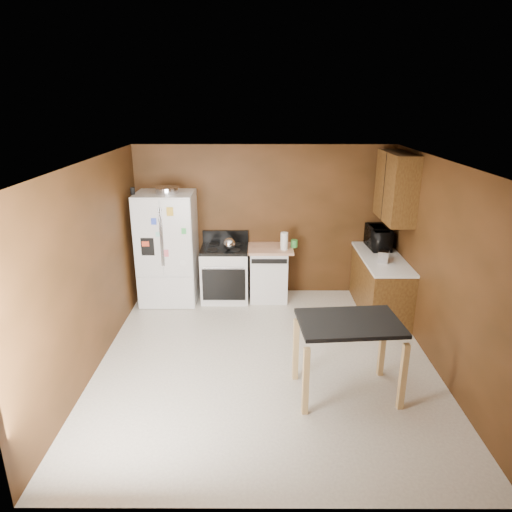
{
  "coord_description": "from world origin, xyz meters",
  "views": [
    {
      "loc": [
        -0.11,
        -5.1,
        3.16
      ],
      "look_at": [
        -0.13,
        0.85,
        1.12
      ],
      "focal_mm": 32.0,
      "sensor_mm": 36.0,
      "label": 1
    }
  ],
  "objects_px": {
    "paper_towel": "(284,241)",
    "gas_range": "(225,272)",
    "island": "(349,333)",
    "refrigerator": "(168,248)",
    "pen_cup": "(133,191)",
    "dishwasher": "(269,272)",
    "microwave": "(379,238)",
    "kettle": "(229,244)",
    "green_canister": "(294,244)",
    "toaster": "(384,256)",
    "roasting_pan": "(167,190)"
  },
  "relations": [
    {
      "from": "green_canister",
      "to": "dishwasher",
      "type": "relative_size",
      "value": 0.14
    },
    {
      "from": "microwave",
      "to": "island",
      "type": "height_order",
      "value": "microwave"
    },
    {
      "from": "microwave",
      "to": "roasting_pan",
      "type": "bearing_deg",
      "value": 87.13
    },
    {
      "from": "green_canister",
      "to": "toaster",
      "type": "relative_size",
      "value": 0.52
    },
    {
      "from": "pen_cup",
      "to": "green_canister",
      "type": "xyz_separation_m",
      "value": [
        2.49,
        0.22,
        -0.9
      ]
    },
    {
      "from": "green_canister",
      "to": "microwave",
      "type": "distance_m",
      "value": 1.35
    },
    {
      "from": "island",
      "to": "kettle",
      "type": "bearing_deg",
      "value": 120.14
    },
    {
      "from": "pen_cup",
      "to": "dishwasher",
      "type": "xyz_separation_m",
      "value": [
        2.08,
        0.2,
        -1.4
      ]
    },
    {
      "from": "toaster",
      "to": "roasting_pan",
      "type": "bearing_deg",
      "value": -169.52
    },
    {
      "from": "microwave",
      "to": "kettle",
      "type": "bearing_deg",
      "value": 89.01
    },
    {
      "from": "island",
      "to": "toaster",
      "type": "bearing_deg",
      "value": 65.89
    },
    {
      "from": "green_canister",
      "to": "gas_range",
      "type": "xyz_separation_m",
      "value": [
        -1.13,
        -0.04,
        -0.49
      ]
    },
    {
      "from": "gas_range",
      "to": "island",
      "type": "distance_m",
      "value": 3.04
    },
    {
      "from": "dishwasher",
      "to": "island",
      "type": "bearing_deg",
      "value": -72.92
    },
    {
      "from": "kettle",
      "to": "pen_cup",
      "type": "bearing_deg",
      "value": -177.88
    },
    {
      "from": "paper_towel",
      "to": "refrigerator",
      "type": "height_order",
      "value": "refrigerator"
    },
    {
      "from": "kettle",
      "to": "dishwasher",
      "type": "xyz_separation_m",
      "value": [
        0.63,
        0.15,
        -0.55
      ]
    },
    {
      "from": "toaster",
      "to": "refrigerator",
      "type": "distance_m",
      "value": 3.36
    },
    {
      "from": "toaster",
      "to": "microwave",
      "type": "xyz_separation_m",
      "value": [
        0.08,
        0.65,
        0.07
      ]
    },
    {
      "from": "roasting_pan",
      "to": "island",
      "type": "relative_size",
      "value": 0.32
    },
    {
      "from": "roasting_pan",
      "to": "gas_range",
      "type": "distance_m",
      "value": 1.63
    },
    {
      "from": "green_canister",
      "to": "island",
      "type": "height_order",
      "value": "green_canister"
    },
    {
      "from": "green_canister",
      "to": "refrigerator",
      "type": "bearing_deg",
      "value": -177.21
    },
    {
      "from": "green_canister",
      "to": "toaster",
      "type": "distance_m",
      "value": 1.45
    },
    {
      "from": "roasting_pan",
      "to": "dishwasher",
      "type": "relative_size",
      "value": 0.41
    },
    {
      "from": "refrigerator",
      "to": "toaster",
      "type": "bearing_deg",
      "value": -10.38
    },
    {
      "from": "island",
      "to": "dishwasher",
      "type": "bearing_deg",
      "value": 107.08
    },
    {
      "from": "toaster",
      "to": "dishwasher",
      "type": "bearing_deg",
      "value": 178.65
    },
    {
      "from": "roasting_pan",
      "to": "kettle",
      "type": "relative_size",
      "value": 1.88
    },
    {
      "from": "microwave",
      "to": "refrigerator",
      "type": "bearing_deg",
      "value": 87.13
    },
    {
      "from": "gas_range",
      "to": "island",
      "type": "relative_size",
      "value": 0.95
    },
    {
      "from": "kettle",
      "to": "paper_towel",
      "type": "bearing_deg",
      "value": 3.14
    },
    {
      "from": "paper_towel",
      "to": "island",
      "type": "height_order",
      "value": "paper_towel"
    },
    {
      "from": "microwave",
      "to": "gas_range",
      "type": "distance_m",
      "value": 2.55
    },
    {
      "from": "paper_towel",
      "to": "toaster",
      "type": "xyz_separation_m",
      "value": [
        1.44,
        -0.59,
        -0.04
      ]
    },
    {
      "from": "paper_towel",
      "to": "refrigerator",
      "type": "distance_m",
      "value": 1.88
    },
    {
      "from": "green_canister",
      "to": "island",
      "type": "distance_m",
      "value": 2.68
    },
    {
      "from": "island",
      "to": "roasting_pan",
      "type": "bearing_deg",
      "value": 133.13
    },
    {
      "from": "toaster",
      "to": "gas_range",
      "type": "xyz_separation_m",
      "value": [
        -2.4,
        0.67,
        -0.52
      ]
    },
    {
      "from": "refrigerator",
      "to": "gas_range",
      "type": "height_order",
      "value": "refrigerator"
    },
    {
      "from": "paper_towel",
      "to": "gas_range",
      "type": "xyz_separation_m",
      "value": [
        -0.96,
        0.08,
        -0.57
      ]
    },
    {
      "from": "toaster",
      "to": "microwave",
      "type": "distance_m",
      "value": 0.66
    },
    {
      "from": "kettle",
      "to": "island",
      "type": "xyz_separation_m",
      "value": [
        1.44,
        -2.48,
        -0.24
      ]
    },
    {
      "from": "microwave",
      "to": "gas_range",
      "type": "relative_size",
      "value": 0.51
    },
    {
      "from": "paper_towel",
      "to": "toaster",
      "type": "relative_size",
      "value": 1.2
    },
    {
      "from": "kettle",
      "to": "microwave",
      "type": "distance_m",
      "value": 2.4
    },
    {
      "from": "kettle",
      "to": "gas_range",
      "type": "xyz_separation_m",
      "value": [
        -0.09,
        0.13,
        -0.54
      ]
    },
    {
      "from": "toaster",
      "to": "microwave",
      "type": "height_order",
      "value": "microwave"
    },
    {
      "from": "paper_towel",
      "to": "island",
      "type": "xyz_separation_m",
      "value": [
        0.57,
        -2.53,
        -0.27
      ]
    },
    {
      "from": "roasting_pan",
      "to": "kettle",
      "type": "height_order",
      "value": "roasting_pan"
    }
  ]
}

